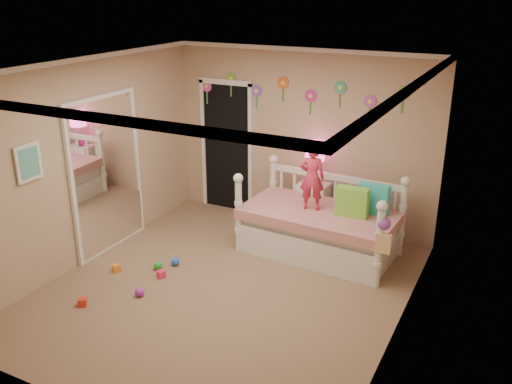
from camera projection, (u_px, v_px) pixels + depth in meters
The scene contains 18 objects.
floor at pixel (226, 289), 6.57m from camera, with size 4.00×4.50×0.01m, color #7F684C.
ceiling at pixel (221, 68), 5.65m from camera, with size 4.00×4.50×0.01m, color white.
back_wall at pixel (301, 139), 7.98m from camera, with size 4.00×0.01×2.60m, color tan.
left_wall at pixel (86, 162), 6.96m from camera, with size 0.01×4.50×2.60m, color tan.
right_wall at pixel (405, 219), 5.26m from camera, with size 0.01×4.50×2.60m, color tan.
crown_molding at pixel (221, 71), 5.66m from camera, with size 4.00×4.50×0.06m, color white, non-canonical shape.
daybed at pixel (320, 214), 7.28m from camera, with size 2.04×1.10×1.11m, color white, non-canonical shape.
pillow_turquoise at pixel (374, 199), 7.10m from camera, with size 0.39×0.14×0.39m, color #28BEC9.
pillow_lime at pixel (352, 202), 7.00m from camera, with size 0.41×0.15×0.39m, color #7ED240.
child at pixel (312, 177), 7.14m from camera, with size 0.32×0.21×0.88m, color #DC3257.
nightstand at pixel (313, 207), 8.05m from camera, with size 0.43×0.33×0.71m, color white.
table_lamp at pixel (315, 156), 7.77m from camera, with size 0.28×0.28×0.62m.
closet_doorway at pixel (226, 146), 8.60m from camera, with size 0.90×0.04×2.07m, color black.
flower_decals at pixel (297, 95), 7.79m from camera, with size 3.40×0.02×0.50m, color #B2668C, non-canonical shape.
mirror_closet at pixel (107, 174), 7.28m from camera, with size 0.07×1.30×2.10m, color white.
wall_picture at pixel (28, 163), 6.10m from camera, with size 0.05×0.34×0.42m, color white.
hanging_bag at pixel (382, 236), 6.37m from camera, with size 0.20×0.16×0.36m, color beige, non-canonical shape.
toy_scatter at pixel (126, 278), 6.70m from camera, with size 0.80×1.30×0.11m, color #996666, non-canonical shape.
Camera 1 is at (2.92, -4.95, 3.40)m, focal length 38.69 mm.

